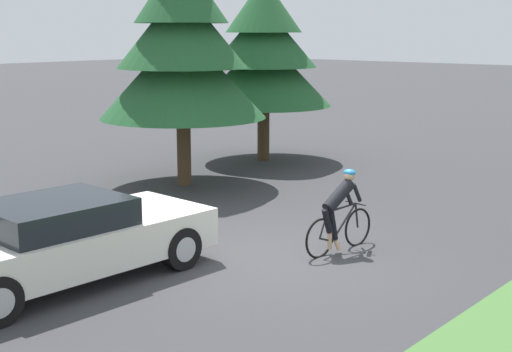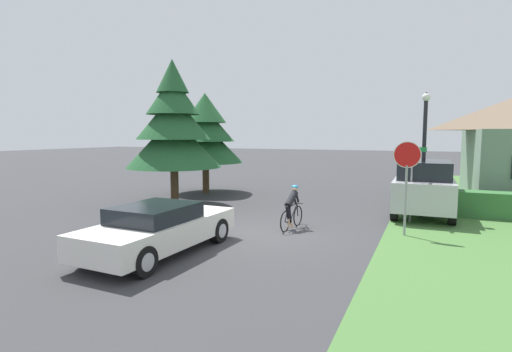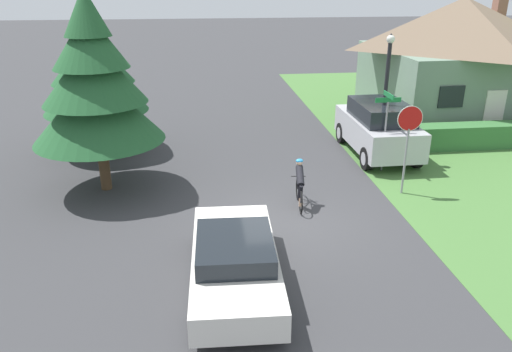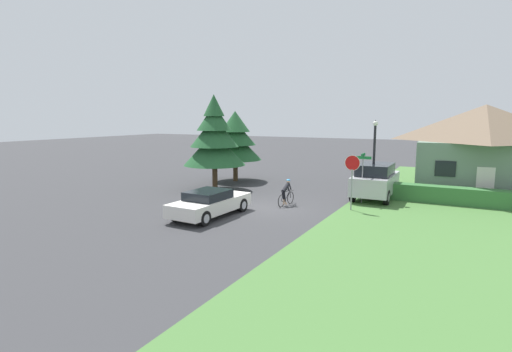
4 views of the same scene
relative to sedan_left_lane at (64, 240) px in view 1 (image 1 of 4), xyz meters
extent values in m
plane|color=#38383A|center=(1.68, 2.95, -0.64)|extent=(140.00, 140.00, 0.00)
cube|color=silver|center=(0.00, 0.03, -0.07)|extent=(2.02, 4.63, 0.61)
cube|color=black|center=(-0.01, -0.14, 0.44)|extent=(1.70, 2.06, 0.40)
cylinder|color=black|center=(-0.75, 1.61, -0.30)|extent=(0.30, 0.69, 0.68)
cylinder|color=#ADADB2|center=(-0.75, 1.61, -0.30)|extent=(0.30, 0.41, 0.40)
cylinder|color=black|center=(0.87, 1.55, -0.30)|extent=(0.30, 0.69, 0.68)
cylinder|color=#ADADB2|center=(0.87, 1.55, -0.30)|extent=(0.30, 0.41, 0.40)
torus|color=black|center=(2.20, 3.47, -0.32)|extent=(0.11, 0.69, 0.69)
torus|color=black|center=(2.30, 4.47, -0.32)|extent=(0.11, 0.69, 0.69)
cylinder|color=black|center=(2.22, 3.72, -0.17)|extent=(0.05, 0.18, 0.54)
cylinder|color=black|center=(2.26, 4.09, -0.15)|extent=(0.10, 0.63, 0.59)
cylinder|color=black|center=(2.25, 4.02, 0.11)|extent=(0.11, 0.74, 0.07)
cylinder|color=black|center=(2.21, 3.63, -0.38)|extent=(0.07, 0.33, 0.15)
cylinder|color=black|center=(2.21, 3.56, -0.11)|extent=(0.05, 0.21, 0.43)
cylinder|color=black|center=(2.29, 4.43, -0.09)|extent=(0.05, 0.12, 0.46)
cylinder|color=black|center=(2.29, 4.39, 0.13)|extent=(0.44, 0.07, 0.02)
ellipsoid|color=black|center=(2.22, 3.65, 0.12)|extent=(0.10, 0.21, 0.05)
cylinder|color=black|center=(2.22, 3.64, -0.05)|extent=(0.13, 0.25, 0.45)
cylinder|color=black|center=(2.22, 3.80, -0.13)|extent=(0.13, 0.26, 0.60)
cylinder|color=tan|center=(2.23, 3.71, -0.40)|extent=(0.08, 0.08, 0.30)
cylinder|color=tan|center=(2.28, 3.87, -0.50)|extent=(0.17, 0.08, 0.21)
cylinder|color=black|center=(2.24, 3.93, 0.33)|extent=(0.29, 0.69, 0.54)
cylinder|color=black|center=(2.28, 4.16, 0.31)|extent=(0.09, 0.25, 0.36)
cylinder|color=black|center=(2.28, 4.44, 0.31)|extent=(0.09, 0.25, 0.36)
sphere|color=tan|center=(2.27, 4.20, 0.65)|extent=(0.19, 0.19, 0.19)
ellipsoid|color=#267FBF|center=(2.27, 4.20, 0.70)|extent=(0.22, 0.18, 0.12)
cylinder|color=#4C3823|center=(-3.70, 5.97, 0.19)|extent=(0.34, 0.34, 1.66)
cone|color=#23562D|center=(-3.70, 5.97, 2.10)|extent=(4.00, 4.00, 2.16)
cone|color=#23562D|center=(-3.70, 5.97, 3.16)|extent=(3.12, 3.12, 1.90)
cylinder|color=#4C3823|center=(-4.49, 9.88, 0.15)|extent=(0.35, 0.35, 1.60)
cone|color=#23562D|center=(-4.49, 9.88, 1.96)|extent=(3.90, 3.90, 2.01)
cone|color=#23562D|center=(-4.49, 9.88, 2.94)|extent=(3.04, 3.04, 1.77)
cone|color=#23562D|center=(-4.49, 9.88, 3.79)|extent=(2.18, 2.18, 1.52)
camera|label=1|loc=(8.87, -5.83, 3.06)|focal=50.00mm
camera|label=2|loc=(6.29, -8.18, 2.39)|focal=28.00mm
camera|label=3|loc=(-0.66, -9.38, 5.83)|focal=35.00mm
camera|label=4|loc=(10.77, -15.53, 4.11)|focal=28.00mm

